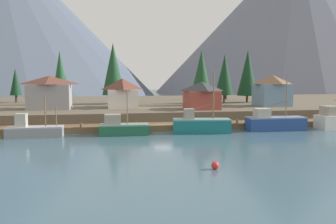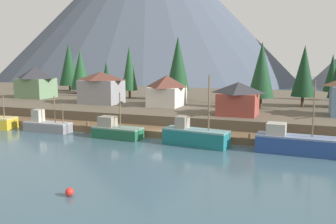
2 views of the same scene
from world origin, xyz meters
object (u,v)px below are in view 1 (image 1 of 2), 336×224
Objects in this scene: fishing_boat_green at (122,128)px; conifer_far_left at (60,74)px; fishing_boat_grey at (33,130)px; conifer_near_right at (113,69)px; house_grey at (50,92)px; conifer_far_right at (226,78)px; fishing_boat_teal at (201,125)px; conifer_back_right at (201,73)px; channel_buoy at (215,165)px; house_red at (202,95)px; conifer_near_left at (225,75)px; fishing_boat_blue at (274,122)px; conifer_centre at (248,73)px; house_white at (122,93)px; house_blue at (272,90)px; conifer_mid_right at (16,82)px.

conifer_far_left is at bearing 116.03° from fishing_boat_green.
conifer_near_right reaches higher than fishing_boat_grey.
house_grey is 47.22m from conifer_far_right.
fishing_boat_teal is 0.79× the size of conifer_back_right.
conifer_near_right is at bearing 98.94° from channel_buoy.
conifer_near_right is 1.16× the size of conifer_far_left.
fishing_boat_teal is at bearing -35.42° from house_grey.
conifer_near_right is at bearing 133.42° from house_red.
conifer_back_right is (-6.77, -4.79, 0.24)m from conifer_near_left.
conifer_far_left is (-35.78, 2.78, 0.15)m from conifer_near_left.
fishing_boat_grey is 44.35m from conifer_near_left.
fishing_boat_green is 10.16× the size of channel_buoy.
fishing_boat_grey is at bearing -173.65° from fishing_boat_teal.
fishing_boat_blue is 22.10m from conifer_back_right.
conifer_far_left is at bearing 179.02° from conifer_centre.
house_white is 1.20× the size of house_red.
house_grey reaches higher than fishing_boat_green.
conifer_near_left is (36.32, 24.17, 7.96)m from fishing_boat_grey.
house_white is 1.11× the size of house_blue.
fishing_boat_grey is at bearing -91.15° from conifer_far_left.
house_red is (27.14, 10.85, 4.10)m from fishing_boat_grey.
conifer_far_right is at bearing 42.07° from fishing_boat_grey.
house_white is at bearing 144.34° from fishing_boat_blue.
house_red is 0.49× the size of conifer_centre.
conifer_near_right is 19.46m from conifer_back_right.
channel_buoy is (18.71, -47.65, -8.72)m from conifer_far_left.
house_blue is (19.64, 16.04, 4.51)m from fishing_boat_teal.
fishing_boat_grey is 36.28m from conifer_back_right.
fishing_boat_grey is at bearing -127.50° from house_white.
conifer_back_right is 42.30m from channel_buoy.
house_grey is (-43.52, 0.95, -0.13)m from house_blue.
conifer_back_right reaches higher than conifer_near_left.
fishing_boat_teal reaches higher than channel_buoy.
conifer_far_left is at bearing 111.44° from channel_buoy.
fishing_boat_teal reaches higher than house_blue.
fishing_boat_blue is 0.69× the size of conifer_near_right.
fishing_boat_blue is (11.96, 0.30, 0.04)m from fishing_boat_teal.
fishing_boat_blue is at bearing -116.02° from house_blue.
conifer_far_left is at bearing 141.92° from house_white.
conifer_far_left is at bearing 165.37° from conifer_back_right.
conifer_mid_right is at bearing -178.11° from conifer_far_right.
channel_buoy is (-10.30, -40.07, -8.81)m from conifer_back_right.
house_blue is at bearing 15.67° from house_red.
conifer_mid_right reaches higher than fishing_boat_teal.
house_white is 0.59× the size of conifer_centre.
conifer_far_left is at bearing -179.08° from conifer_near_right.
fishing_boat_blue is 28.67m from conifer_centre.
house_red is 0.45× the size of conifer_near_right.
house_white is at bearing 128.76° from fishing_boat_teal.
conifer_back_right is at bearing 74.21° from house_red.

